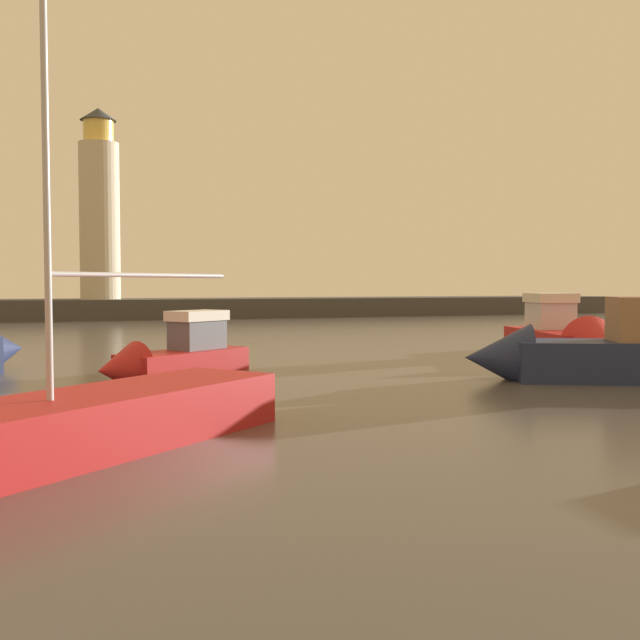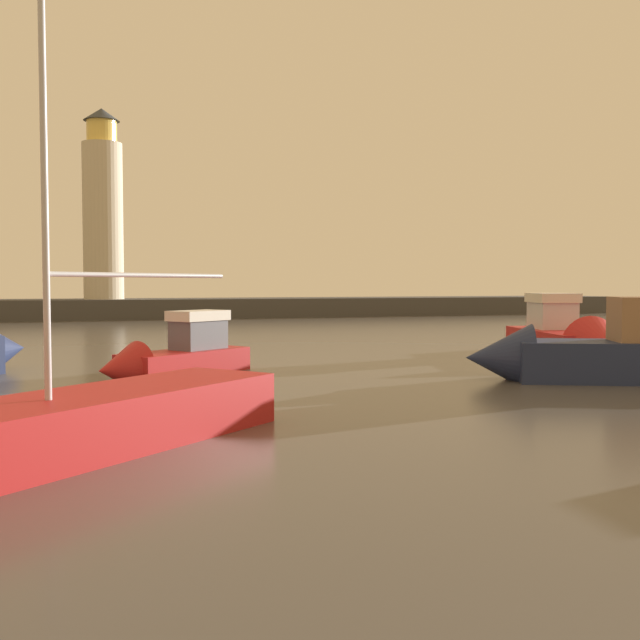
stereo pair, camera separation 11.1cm
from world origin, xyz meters
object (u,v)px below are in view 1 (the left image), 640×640
object	(u,v)px
motorboat_5	(603,353)
lighthouse	(100,209)
motorboat_3	(572,340)
sailboat_moored	(90,420)
motorboat_1	(168,357)

from	to	relation	value
motorboat_5	lighthouse	bearing A→B (deg)	106.16
lighthouse	motorboat_5	xyz separation A→B (m)	(13.67, -47.19, -8.52)
lighthouse	motorboat_3	xyz separation A→B (m)	(17.30, -40.85, -8.64)
motorboat_5	sailboat_moored	xyz separation A→B (m)	(-15.49, -5.26, -0.27)
motorboat_3	sailboat_moored	size ratio (longest dim) A/B	0.67
motorboat_1	motorboat_3	size ratio (longest dim) A/B	0.66
motorboat_5	sailboat_moored	world-z (taller)	sailboat_moored
lighthouse	motorboat_1	distance (m)	42.64
lighthouse	sailboat_moored	world-z (taller)	lighthouse
lighthouse	motorboat_3	distance (m)	45.19
motorboat_3	lighthouse	bearing A→B (deg)	112.96
motorboat_5	sailboat_moored	bearing A→B (deg)	-161.24
motorboat_1	sailboat_moored	xyz separation A→B (m)	(-2.66, -10.72, -0.05)
motorboat_5	motorboat_3	bearing A→B (deg)	60.20
lighthouse	motorboat_1	world-z (taller)	lighthouse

